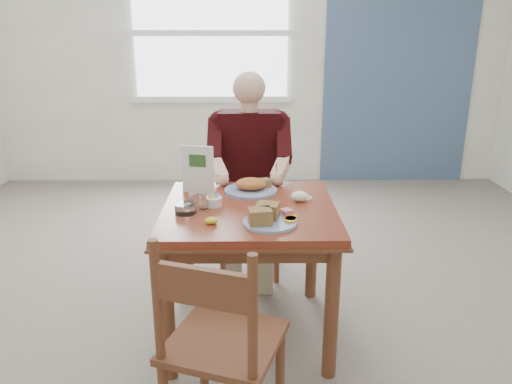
{
  "coord_description": "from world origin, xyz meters",
  "views": [
    {
      "loc": [
        0.01,
        -2.46,
        1.63
      ],
      "look_at": [
        0.04,
        0.0,
        0.83
      ],
      "focal_mm": 35.0,
      "sensor_mm": 36.0,
      "label": 1
    }
  ],
  "objects_px": {
    "diner": "(249,161)",
    "near_plate": "(268,217)",
    "chair_far": "(250,205)",
    "far_plate": "(252,187)",
    "table": "(249,226)",
    "chair_near": "(220,346)"
  },
  "relations": [
    {
      "from": "chair_far",
      "to": "diner",
      "type": "height_order",
      "value": "diner"
    },
    {
      "from": "chair_far",
      "to": "chair_near",
      "type": "distance_m",
      "value": 1.62
    },
    {
      "from": "diner",
      "to": "far_plate",
      "type": "relative_size",
      "value": 3.66
    },
    {
      "from": "near_plate",
      "to": "far_plate",
      "type": "bearing_deg",
      "value": 98.67
    },
    {
      "from": "chair_near",
      "to": "far_plate",
      "type": "bearing_deg",
      "value": 83.24
    },
    {
      "from": "chair_far",
      "to": "far_plate",
      "type": "bearing_deg",
      "value": -88.55
    },
    {
      "from": "near_plate",
      "to": "chair_far",
      "type": "bearing_deg",
      "value": 94.9
    },
    {
      "from": "chair_far",
      "to": "chair_near",
      "type": "height_order",
      "value": "same"
    },
    {
      "from": "table",
      "to": "chair_near",
      "type": "distance_m",
      "value": 0.85
    },
    {
      "from": "table",
      "to": "near_plate",
      "type": "distance_m",
      "value": 0.29
    },
    {
      "from": "table",
      "to": "far_plate",
      "type": "relative_size",
      "value": 2.43
    },
    {
      "from": "table",
      "to": "diner",
      "type": "bearing_deg",
      "value": 90.0
    },
    {
      "from": "diner",
      "to": "near_plate",
      "type": "relative_size",
      "value": 4.99
    },
    {
      "from": "chair_near",
      "to": "near_plate",
      "type": "relative_size",
      "value": 3.42
    },
    {
      "from": "chair_far",
      "to": "diner",
      "type": "relative_size",
      "value": 0.69
    },
    {
      "from": "chair_near",
      "to": "near_plate",
      "type": "bearing_deg",
      "value": 70.87
    },
    {
      "from": "chair_far",
      "to": "far_plate",
      "type": "xyz_separation_m",
      "value": [
        0.01,
        -0.54,
        0.3
      ]
    },
    {
      "from": "near_plate",
      "to": "far_plate",
      "type": "relative_size",
      "value": 0.73
    },
    {
      "from": "table",
      "to": "far_plate",
      "type": "height_order",
      "value": "far_plate"
    },
    {
      "from": "chair_far",
      "to": "near_plate",
      "type": "distance_m",
      "value": 1.08
    },
    {
      "from": "near_plate",
      "to": "far_plate",
      "type": "xyz_separation_m",
      "value": [
        -0.08,
        0.49,
        -0.0
      ]
    },
    {
      "from": "table",
      "to": "chair_far",
      "type": "xyz_separation_m",
      "value": [
        0.0,
        0.8,
        -0.16
      ]
    }
  ]
}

